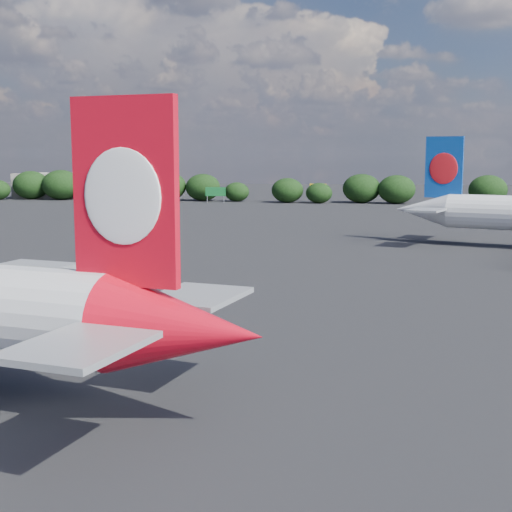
# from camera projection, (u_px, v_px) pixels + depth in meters

# --- Properties ---
(ground) EXTENTS (500.00, 500.00, 0.00)m
(ground) POSITION_uv_depth(u_px,v_px,m) (185.00, 262.00, 95.08)
(ground) COLOR black
(ground) RESTS_ON ground
(terminal_building) EXTENTS (42.00, 16.00, 8.00)m
(terminal_building) POSITION_uv_depth(u_px,v_px,m) (83.00, 186.00, 232.52)
(terminal_building) COLOR gray
(terminal_building) RESTS_ON ground
(highway_sign) EXTENTS (6.00, 0.30, 4.50)m
(highway_sign) POSITION_uv_depth(u_px,v_px,m) (216.00, 192.00, 210.79)
(highway_sign) COLOR #125E27
(highway_sign) RESTS_ON ground
(billboard_yellow) EXTENTS (5.00, 0.30, 5.50)m
(billboard_yellow) POSITION_uv_depth(u_px,v_px,m) (318.00, 189.00, 212.65)
(billboard_yellow) COLOR gold
(billboard_yellow) RESTS_ON ground
(horizon_treeline) EXTENTS (203.68, 15.61, 9.33)m
(horizon_treeline) POSITION_uv_depth(u_px,v_px,m) (309.00, 188.00, 210.71)
(horizon_treeline) COLOR black
(horizon_treeline) RESTS_ON ground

